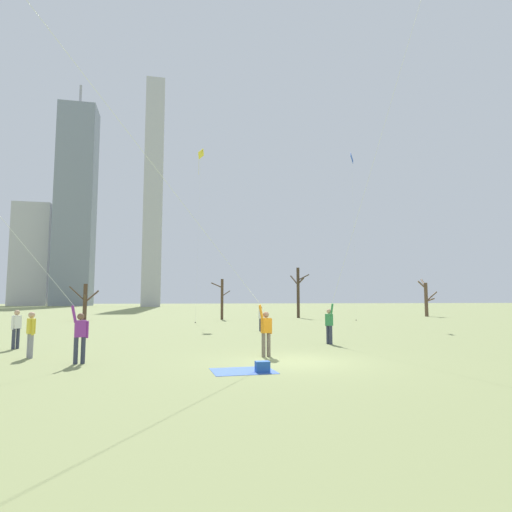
{
  "coord_description": "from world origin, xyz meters",
  "views": [
    {
      "loc": [
        -4.27,
        -14.03,
        2.07
      ],
      "look_at": [
        0.0,
        6.0,
        4.13
      ],
      "focal_mm": 30.21,
      "sensor_mm": 36.0,
      "label": 1
    }
  ],
  "objects_px": {
    "bystander_strolling_midfield": "(31,332)",
    "picnic_spot": "(254,368)",
    "bare_tree_leftmost": "(222,298)",
    "distant_kite_high_overhead_blue": "(352,170)",
    "bystander_watching_nearby": "(16,327)",
    "bare_tree_far_right_edge": "(85,301)",
    "kite_flyer_midfield_right_pink": "(29,268)",
    "bystander_far_off_by_trees": "(260,317)",
    "bare_tree_right_of_center": "(426,297)",
    "kite_flyer_midfield_left_green": "(362,211)",
    "bare_tree_center": "(298,291)",
    "distant_kite_drifting_left_yellow": "(201,165)",
    "kite_flyer_far_back_teal": "(201,245)"
  },
  "relations": [
    {
      "from": "bystander_far_off_by_trees",
      "to": "bare_tree_right_of_center",
      "type": "relative_size",
      "value": 0.35
    },
    {
      "from": "bare_tree_right_of_center",
      "to": "kite_flyer_midfield_left_green",
      "type": "bearing_deg",
      "value": -127.17
    },
    {
      "from": "kite_flyer_far_back_teal",
      "to": "bystander_watching_nearby",
      "type": "relative_size",
      "value": 9.71
    },
    {
      "from": "kite_flyer_midfield_right_pink",
      "to": "bystander_far_off_by_trees",
      "type": "bearing_deg",
      "value": 52.8
    },
    {
      "from": "kite_flyer_midfield_left_green",
      "to": "distant_kite_high_overhead_blue",
      "type": "distance_m",
      "value": 24.0
    },
    {
      "from": "bare_tree_far_right_edge",
      "to": "bare_tree_right_of_center",
      "type": "height_order",
      "value": "bare_tree_right_of_center"
    },
    {
      "from": "picnic_spot",
      "to": "kite_flyer_midfield_left_green",
      "type": "bearing_deg",
      "value": 37.99
    },
    {
      "from": "kite_flyer_far_back_teal",
      "to": "kite_flyer_midfield_right_pink",
      "type": "xyz_separation_m",
      "value": [
        -5.15,
        1.01,
        -0.72
      ]
    },
    {
      "from": "kite_flyer_midfield_right_pink",
      "to": "kite_flyer_midfield_left_green",
      "type": "bearing_deg",
      "value": 11.36
    },
    {
      "from": "kite_flyer_midfield_right_pink",
      "to": "distant_kite_drifting_left_yellow",
      "type": "bearing_deg",
      "value": 74.72
    },
    {
      "from": "bystander_strolling_midfield",
      "to": "bare_tree_right_of_center",
      "type": "bearing_deg",
      "value": 40.23
    },
    {
      "from": "bystander_strolling_midfield",
      "to": "bare_tree_center",
      "type": "height_order",
      "value": "bare_tree_center"
    },
    {
      "from": "bare_tree_center",
      "to": "bare_tree_far_right_edge",
      "type": "height_order",
      "value": "bare_tree_center"
    },
    {
      "from": "distant_kite_high_overhead_blue",
      "to": "kite_flyer_midfield_left_green",
      "type": "bearing_deg",
      "value": -114.03
    },
    {
      "from": "picnic_spot",
      "to": "bare_tree_center",
      "type": "bearing_deg",
      "value": 70.36
    },
    {
      "from": "bystander_strolling_midfield",
      "to": "picnic_spot",
      "type": "distance_m",
      "value": 8.51
    },
    {
      "from": "kite_flyer_midfield_right_pink",
      "to": "picnic_spot",
      "type": "bearing_deg",
      "value": -16.15
    },
    {
      "from": "bare_tree_center",
      "to": "bare_tree_right_of_center",
      "type": "xyz_separation_m",
      "value": [
        16.44,
        0.5,
        -0.71
      ]
    },
    {
      "from": "bare_tree_right_of_center",
      "to": "distant_kite_drifting_left_yellow",
      "type": "bearing_deg",
      "value": -167.31
    },
    {
      "from": "bare_tree_leftmost",
      "to": "distant_kite_high_overhead_blue",
      "type": "bearing_deg",
      "value": -31.91
    },
    {
      "from": "bystander_watching_nearby",
      "to": "bare_tree_center",
      "type": "relative_size",
      "value": 0.29
    },
    {
      "from": "bystander_far_off_by_trees",
      "to": "bare_tree_center",
      "type": "relative_size",
      "value": 0.29
    },
    {
      "from": "kite_flyer_midfield_left_green",
      "to": "bare_tree_far_right_edge",
      "type": "distance_m",
      "value": 33.61
    },
    {
      "from": "bystander_strolling_midfield",
      "to": "distant_kite_drifting_left_yellow",
      "type": "height_order",
      "value": "distant_kite_drifting_left_yellow"
    },
    {
      "from": "bare_tree_right_of_center",
      "to": "picnic_spot",
      "type": "bearing_deg",
      "value": -129.48
    },
    {
      "from": "kite_flyer_far_back_teal",
      "to": "bystander_strolling_midfield",
      "type": "bearing_deg",
      "value": 147.89
    },
    {
      "from": "bare_tree_leftmost",
      "to": "kite_flyer_midfield_right_pink",
      "type": "bearing_deg",
      "value": -108.23
    },
    {
      "from": "bystander_strolling_midfield",
      "to": "bare_tree_far_right_edge",
      "type": "bearing_deg",
      "value": 96.08
    },
    {
      "from": "kite_flyer_midfield_right_pink",
      "to": "bare_tree_right_of_center",
      "type": "relative_size",
      "value": 2.11
    },
    {
      "from": "bystander_strolling_midfield",
      "to": "distant_kite_high_overhead_blue",
      "type": "bearing_deg",
      "value": 42.92
    },
    {
      "from": "picnic_spot",
      "to": "distant_kite_high_overhead_blue",
      "type": "bearing_deg",
      "value": 59.35
    },
    {
      "from": "bystander_strolling_midfield",
      "to": "bare_tree_far_right_edge",
      "type": "height_order",
      "value": "bare_tree_far_right_edge"
    },
    {
      "from": "bystander_far_off_by_trees",
      "to": "bare_tree_leftmost",
      "type": "relative_size",
      "value": 0.39
    },
    {
      "from": "kite_flyer_far_back_teal",
      "to": "kite_flyer_midfield_right_pink",
      "type": "distance_m",
      "value": 5.29
    },
    {
      "from": "bystander_watching_nearby",
      "to": "bystander_strolling_midfield",
      "type": "relative_size",
      "value": 1.0
    },
    {
      "from": "picnic_spot",
      "to": "bystander_far_off_by_trees",
      "type": "bearing_deg",
      "value": 76.71
    },
    {
      "from": "kite_flyer_midfield_left_green",
      "to": "bare_tree_center",
      "type": "xyz_separation_m",
      "value": [
        6.65,
        29.96,
        -2.79
      ]
    },
    {
      "from": "bystander_far_off_by_trees",
      "to": "bare_tree_right_of_center",
      "type": "distance_m",
      "value": 31.69
    },
    {
      "from": "bystander_watching_nearby",
      "to": "distant_kite_high_overhead_blue",
      "type": "relative_size",
      "value": 0.1
    },
    {
      "from": "bystander_strolling_midfield",
      "to": "kite_flyer_midfield_left_green",
      "type": "bearing_deg",
      "value": -0.51
    },
    {
      "from": "bystander_watching_nearby",
      "to": "bare_tree_far_right_edge",
      "type": "xyz_separation_m",
      "value": [
        -1.68,
        26.07,
        1.01
      ]
    },
    {
      "from": "bare_tree_center",
      "to": "bare_tree_far_right_edge",
      "type": "xyz_separation_m",
      "value": [
        -22.55,
        -0.61,
        -1.12
      ]
    },
    {
      "from": "bare_tree_leftmost",
      "to": "bystander_watching_nearby",
      "type": "bearing_deg",
      "value": -116.04
    },
    {
      "from": "bare_tree_center",
      "to": "distant_kite_high_overhead_blue",
      "type": "bearing_deg",
      "value": -75.33
    },
    {
      "from": "kite_flyer_midfield_left_green",
      "to": "bare_tree_right_of_center",
      "type": "relative_size",
      "value": 4.28
    },
    {
      "from": "distant_kite_high_overhead_blue",
      "to": "picnic_spot",
      "type": "height_order",
      "value": "distant_kite_high_overhead_blue"
    },
    {
      "from": "bare_tree_center",
      "to": "bystander_strolling_midfield",
      "type": "bearing_deg",
      "value": -123.07
    },
    {
      "from": "distant_kite_drifting_left_yellow",
      "to": "bare_tree_right_of_center",
      "type": "relative_size",
      "value": 3.6
    },
    {
      "from": "kite_flyer_far_back_teal",
      "to": "bare_tree_center",
      "type": "distance_m",
      "value": 36.14
    },
    {
      "from": "distant_kite_drifting_left_yellow",
      "to": "distant_kite_high_overhead_blue",
      "type": "bearing_deg",
      "value": -14.52
    }
  ]
}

